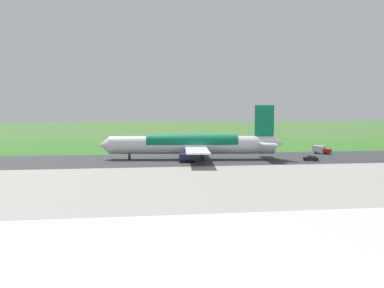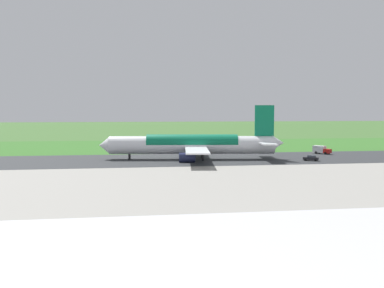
% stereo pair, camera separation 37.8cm
% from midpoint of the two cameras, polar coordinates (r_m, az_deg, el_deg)
% --- Properties ---
extents(ground_plane, '(800.00, 800.00, 0.00)m').
position_cam_midpoint_polar(ground_plane, '(125.09, -3.64, -2.10)').
color(ground_plane, '#3D662D').
extents(runway_asphalt, '(600.00, 32.55, 0.06)m').
position_cam_midpoint_polar(runway_asphalt, '(125.08, -3.64, -2.08)').
color(runway_asphalt, '#2D3033').
rests_on(runway_asphalt, ground).
extents(apron_concrete, '(440.00, 110.00, 0.05)m').
position_cam_midpoint_polar(apron_concrete, '(76.48, -0.66, -6.32)').
color(apron_concrete, gray).
rests_on(apron_concrete, ground).
extents(grass_verge_foreground, '(600.00, 80.00, 0.04)m').
position_cam_midpoint_polar(grass_verge_foreground, '(165.96, -4.77, -0.46)').
color(grass_verge_foreground, '#346B27').
rests_on(grass_verge_foreground, ground).
extents(airliner_main, '(54.12, 44.40, 15.88)m').
position_cam_midpoint_polar(airliner_main, '(125.59, 0.26, -0.07)').
color(airliner_main, white).
rests_on(airliner_main, ground).
extents(service_car_followme, '(4.52, 3.74, 1.62)m').
position_cam_midpoint_polar(service_car_followme, '(126.71, 15.55, -1.79)').
color(service_car_followme, black).
rests_on(service_car_followme, ground).
extents(service_truck_fuel, '(5.22, 6.02, 2.65)m').
position_cam_midpoint_polar(service_truck_fuel, '(147.48, 16.80, -0.73)').
color(service_truck_fuel, '#B21914').
rests_on(service_truck_fuel, ground).
extents(no_stopping_sign, '(0.60, 0.10, 2.85)m').
position_cam_midpoint_polar(no_stopping_sign, '(165.75, -2.30, 0.12)').
color(no_stopping_sign, slate).
rests_on(no_stopping_sign, ground).
extents(traffic_cone_orange, '(0.40, 0.40, 0.55)m').
position_cam_midpoint_polar(traffic_cone_orange, '(163.21, -4.57, -0.45)').
color(traffic_cone_orange, orange).
rests_on(traffic_cone_orange, ground).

